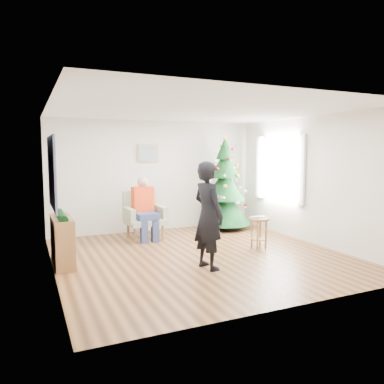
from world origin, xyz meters
name	(u,v)px	position (x,y,z in m)	size (l,w,h in m)	color
floor	(200,256)	(0.00, 0.00, 0.00)	(5.00, 5.00, 0.00)	brown
ceiling	(201,110)	(0.00, 0.00, 2.60)	(5.00, 5.00, 0.00)	white
wall_back	(156,176)	(0.00, 2.50, 1.30)	(5.00, 5.00, 0.00)	silver
wall_front	(292,201)	(0.00, -2.50, 1.30)	(5.00, 5.00, 0.00)	silver
wall_left	(51,190)	(-2.50, 0.00, 1.30)	(5.00, 5.00, 0.00)	silver
wall_right	(311,180)	(2.50, 0.00, 1.30)	(5.00, 5.00, 0.00)	silver
window_panel	(279,168)	(2.47, 1.00, 1.50)	(0.04, 1.30, 1.40)	white
curtains	(278,168)	(2.44, 1.00, 1.50)	(0.05, 1.75, 1.50)	white
christmas_tree	(225,186)	(1.59, 1.99, 1.04)	(1.28, 1.28, 2.32)	#3F2816
stool	(259,233)	(1.28, 0.03, 0.30)	(0.40, 0.40, 0.59)	brown
laptop	(259,217)	(1.28, 0.03, 0.61)	(0.33, 0.21, 0.03)	silver
armchair	(144,221)	(-0.54, 1.71, 0.39)	(0.85, 0.78, 1.03)	#9CA787
seated_person	(145,207)	(-0.54, 1.65, 0.70)	(0.47, 0.67, 1.35)	navy
standing_man	(208,215)	(-0.20, -0.71, 0.86)	(0.63, 0.41, 1.73)	black
game_controller	(219,197)	(-0.02, -0.74, 1.15)	(0.04, 0.13, 0.04)	white
console	(62,241)	(-2.33, 0.44, 0.40)	(0.30, 1.00, 0.80)	brown
garland	(61,216)	(-2.33, 0.44, 0.82)	(0.14, 0.14, 0.90)	black
tapestry	(52,172)	(-2.46, 0.30, 1.55)	(0.03, 1.50, 1.15)	black
framed_picture	(148,153)	(-0.20, 2.46, 1.85)	(0.52, 0.05, 0.42)	tan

